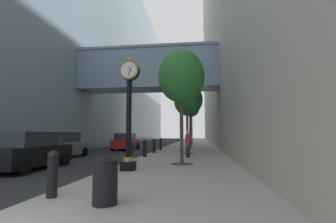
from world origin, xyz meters
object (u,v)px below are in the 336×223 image
street_tree_mid_far (190,100)px  street_tree_far (192,108)px  bollard_third (130,152)px  bollard_sixth (161,144)px  car_grey_near (62,146)px  street_tree_near (181,77)px  bollard_fourth (145,148)px  car_red_mid (126,142)px  car_black_far (29,151)px  bollard_fifth (154,145)px  bollard_nearest (53,173)px  street_tree_mid_near (187,101)px  trash_bin (105,178)px  street_clock (129,107)px  pedestrian_walking (188,143)px

street_tree_mid_far → street_tree_far: bearing=90.0°
bollard_third → street_tree_mid_far: street_tree_mid_far is taller
bollard_sixth → car_grey_near: bearing=-130.6°
street_tree_near → street_tree_far: bearing=90.0°
bollard_sixth → car_grey_near: car_grey_near is taller
bollard_fourth → bollard_third: bearing=-90.0°
street_tree_far → car_red_mid: (-6.43, -7.15, -4.09)m
street_tree_near → car_black_far: size_ratio=1.29×
bollard_third → street_tree_far: bearing=82.2°
bollard_third → street_tree_mid_far: bearing=78.3°
street_tree_mid_far → bollard_third: bearing=-101.7°
bollard_fifth → bollard_nearest: bearing=-90.0°
car_black_far → street_tree_mid_near: bearing=49.5°
bollard_third → bollard_fifth: 6.56m
bollard_fifth → street_tree_mid_far: street_tree_mid_far is taller
bollard_third → trash_bin: bollard_third is taller
bollard_fifth → bollard_sixth: 3.28m
bollard_nearest → bollard_fourth: bearing=90.0°
street_tree_near → street_tree_mid_near: 6.28m
car_red_mid → car_black_far: (-0.41, -13.41, 0.02)m
bollard_third → trash_bin: size_ratio=1.03×
street_tree_mid_near → bollard_fifth: bearing=173.8°
car_black_far → car_red_mid: bearing=88.3°
street_tree_near → street_tree_far: 18.82m
bollard_fourth → car_grey_near: (-5.64, -0.02, 0.12)m
car_black_far → bollard_sixth: bearing=69.8°
bollard_third → car_red_mid: size_ratio=0.26×
street_clock → car_red_mid: bearing=107.5°
bollard_third → car_grey_near: 6.51m
street_clock → bollard_sixth: (-0.56, 12.12, -2.02)m
street_clock → street_tree_mid_far: street_tree_mid_far is taller
bollard_third → bollard_sixth: 9.84m
street_clock → car_red_mid: 14.76m
bollard_nearest → bollard_third: bearing=90.0°
car_red_mid → pedestrian_walking: bearing=-51.8°
bollard_fourth → bollard_fifth: size_ratio=1.00×
bollard_sixth → car_red_mid: car_red_mid is taller
bollard_nearest → bollard_fourth: (0.00, 9.84, 0.00)m
street_clock → street_tree_near: (2.03, 2.29, 1.76)m
street_tree_near → car_red_mid: (-6.43, 11.67, -3.68)m
street_tree_near → pedestrian_walking: bearing=87.0°
bollard_fourth → bollard_sixth: size_ratio=1.00×
bollard_nearest → pedestrian_walking: 10.22m
car_red_mid → trash_bin: bearing=-74.1°
street_clock → car_black_far: 5.20m
street_tree_near → car_red_mid: bearing=118.9°
bollard_third → street_tree_mid_near: 7.58m
trash_bin → car_black_far: car_black_far is taller
trash_bin → car_red_mid: car_red_mid is taller
bollard_nearest → car_black_far: bearing=131.4°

